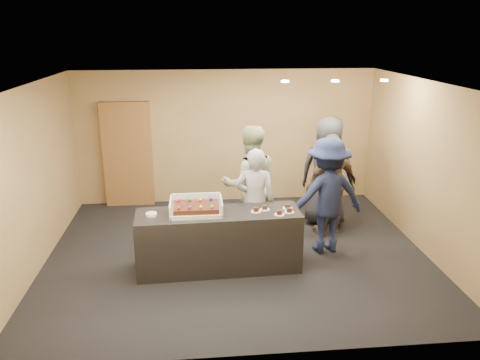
{
  "coord_description": "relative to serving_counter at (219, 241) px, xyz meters",
  "views": [
    {
      "loc": [
        -0.61,
        -6.8,
        3.45
      ],
      "look_at": [
        0.04,
        0.0,
        1.24
      ],
      "focal_mm": 35.0,
      "sensor_mm": 36.0,
      "label": 1
    }
  ],
  "objects": [
    {
      "name": "plate_stack",
      "position": [
        -0.96,
        -0.03,
        0.47
      ],
      "size": [
        0.16,
        0.16,
        0.04
      ],
      "primitive_type": "cylinder",
      "color": "white",
      "rests_on": "serving_counter"
    },
    {
      "name": "room",
      "position": [
        0.32,
        0.47,
        0.9
      ],
      "size": [
        6.04,
        6.0,
        2.7
      ],
      "color": "black",
      "rests_on": "ground"
    },
    {
      "name": "ceiling_spotlights",
      "position": [
        1.92,
        0.97,
        2.22
      ],
      "size": [
        1.72,
        0.12,
        0.03
      ],
      "color": "#FFEAC6",
      "rests_on": "ceiling"
    },
    {
      "name": "person_server_grey",
      "position": [
        0.6,
        0.45,
        0.42
      ],
      "size": [
        0.71,
        0.55,
        1.74
      ],
      "primitive_type": "imported",
      "rotation": [
        0.0,
        0.0,
        2.92
      ],
      "color": "#9B9BA0",
      "rests_on": "floor"
    },
    {
      "name": "slice_e",
      "position": [
        1.03,
        -0.1,
        0.47
      ],
      "size": [
        0.15,
        0.15,
        0.07
      ],
      "color": "white",
      "rests_on": "serving_counter"
    },
    {
      "name": "person_dark_suit",
      "position": [
        2.04,
        1.51,
        0.55
      ],
      "size": [
        1.17,
        1.04,
        2.01
      ],
      "primitive_type": "imported",
      "rotation": [
        0.0,
        0.0,
        2.62
      ],
      "color": "#252529",
      "rests_on": "floor"
    },
    {
      "name": "person_navy_man",
      "position": [
        1.75,
        0.45,
        0.49
      ],
      "size": [
        1.3,
        0.88,
        1.87
      ],
      "primitive_type": "imported",
      "rotation": [
        0.0,
        0.0,
        3.3
      ],
      "color": "#181F40",
      "rests_on": "floor"
    },
    {
      "name": "cake_box",
      "position": [
        -0.32,
        0.03,
        0.5
      ],
      "size": [
        0.75,
        0.52,
        0.22
      ],
      "color": "white",
      "rests_on": "serving_counter"
    },
    {
      "name": "sheet_cake",
      "position": [
        -0.32,
        0.0,
        0.55
      ],
      "size": [
        0.64,
        0.44,
        0.12
      ],
      "color": "#3E1C0E",
      "rests_on": "cake_box"
    },
    {
      "name": "storage_cabinet",
      "position": [
        -1.67,
        2.88,
        0.61
      ],
      "size": [
        0.96,
        0.15,
        2.11
      ],
      "primitive_type": "cube",
      "color": "brown",
      "rests_on": "floor"
    },
    {
      "name": "slice_c",
      "position": [
        0.87,
        -0.18,
        0.47
      ],
      "size": [
        0.15,
        0.15,
        0.07
      ],
      "color": "white",
      "rests_on": "serving_counter"
    },
    {
      "name": "slice_b",
      "position": [
        0.69,
        0.05,
        0.47
      ],
      "size": [
        0.15,
        0.15,
        0.07
      ],
      "color": "white",
      "rests_on": "serving_counter"
    },
    {
      "name": "slice_d",
      "position": [
        1.03,
        0.06,
        0.47
      ],
      "size": [
        0.15,
        0.15,
        0.07
      ],
      "color": "white",
      "rests_on": "serving_counter"
    },
    {
      "name": "serving_counter",
      "position": [
        0.0,
        0.0,
        0.0
      ],
      "size": [
        2.42,
        0.79,
        0.9
      ],
      "primitive_type": "cube",
      "rotation": [
        0.0,
        0.0,
        0.04
      ],
      "color": "black",
      "rests_on": "floor"
    },
    {
      "name": "slice_a",
      "position": [
        0.55,
        -0.02,
        0.47
      ],
      "size": [
        0.15,
        0.15,
        0.07
      ],
      "color": "white",
      "rests_on": "serving_counter"
    },
    {
      "name": "person_brown_extra",
      "position": [
        2.0,
        1.1,
        0.44
      ],
      "size": [
        1.13,
        0.81,
        1.79
      ],
      "primitive_type": "imported",
      "rotation": [
        0.0,
        0.0,
        3.55
      ],
      "color": "brown",
      "rests_on": "floor"
    },
    {
      "name": "person_sage_man",
      "position": [
        0.58,
        0.99,
        0.54
      ],
      "size": [
        1.04,
        0.85,
        1.98
      ],
      "primitive_type": "imported",
      "rotation": [
        0.0,
        0.0,
        3.26
      ],
      "color": "#929F73",
      "rests_on": "floor"
    }
  ]
}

